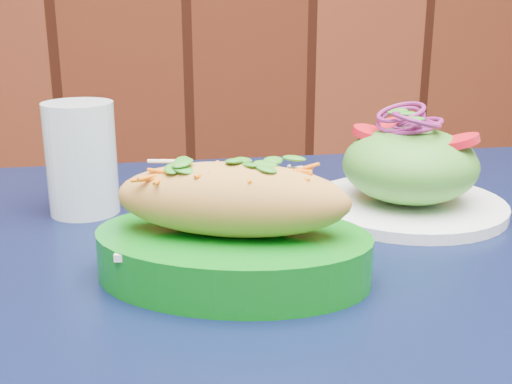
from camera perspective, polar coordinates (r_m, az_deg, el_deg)
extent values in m
cube|color=black|center=(0.60, 8.63, -7.31)|extent=(0.82, 0.82, 0.03)
cube|color=white|center=(0.54, -2.10, -4.07)|extent=(0.20, 0.14, 0.01)
ellipsoid|color=gold|center=(0.53, -2.14, -0.65)|extent=(0.21, 0.13, 0.06)
cylinder|color=white|center=(0.74, 13.26, -1.15)|extent=(0.22, 0.22, 0.01)
ellipsoid|color=#4C992D|center=(0.73, 13.51, 2.36)|extent=(0.15, 0.15, 0.08)
cylinder|color=red|center=(0.71, 17.61, 4.67)|extent=(0.04, 0.04, 0.01)
cylinder|color=red|center=(0.73, 10.27, 5.54)|extent=(0.04, 0.04, 0.01)
cylinder|color=red|center=(0.76, 12.32, 5.82)|extent=(0.04, 0.04, 0.01)
torus|color=#7E1B62|center=(0.72, 13.76, 5.90)|extent=(0.05, 0.05, 0.00)
torus|color=#7E1B62|center=(0.72, 13.79, 6.22)|extent=(0.05, 0.05, 0.00)
torus|color=#7E1B62|center=(0.72, 13.81, 6.53)|extent=(0.05, 0.05, 0.00)
torus|color=#7E1B62|center=(0.72, 13.83, 6.85)|extent=(0.05, 0.05, 0.00)
torus|color=#7E1B62|center=(0.71, 13.85, 7.16)|extent=(0.05, 0.05, 0.00)
cylinder|color=silver|center=(0.73, -15.25, 2.89)|extent=(0.08, 0.08, 0.12)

